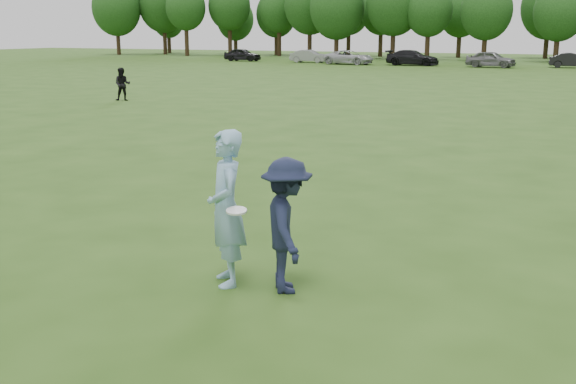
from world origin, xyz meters
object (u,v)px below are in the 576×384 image
(car_d, at_px, (412,58))
(car_f, at_px, (572,60))
(car_c, at_px, (349,57))
(defender, at_px, (287,226))
(thrower, at_px, (226,208))
(car_b, at_px, (309,56))
(car_a, at_px, (243,55))
(player_far_a, at_px, (122,84))
(car_e, at_px, (491,59))

(car_d, xyz_separation_m, car_f, (14.68, 1.89, -0.08))
(car_c, xyz_separation_m, car_d, (6.48, 0.63, 0.05))
(defender, height_order, car_c, defender)
(car_d, bearing_deg, thrower, -167.37)
(car_b, distance_m, car_d, 11.83)
(defender, bearing_deg, car_f, -32.58)
(defender, relative_size, car_d, 0.34)
(car_a, xyz_separation_m, car_f, (34.90, 0.15, -0.04))
(thrower, height_order, car_a, thrower)
(player_far_a, bearing_deg, defender, -76.58)
(car_a, relative_size, car_c, 0.83)
(thrower, height_order, car_f, thrower)
(defender, distance_m, car_f, 61.39)
(thrower, relative_size, car_b, 0.51)
(defender, xyz_separation_m, car_f, (0.74, 61.38, -0.21))
(player_far_a, height_order, car_a, player_far_a)
(defender, bearing_deg, car_d, -18.70)
(thrower, relative_size, defender, 1.18)
(player_far_a, height_order, car_c, player_far_a)
(thrower, relative_size, car_c, 0.41)
(defender, relative_size, car_a, 0.42)
(car_b, distance_m, car_e, 19.54)
(car_c, bearing_deg, car_e, -84.16)
(defender, relative_size, car_b, 0.43)
(thrower, height_order, car_c, thrower)
(car_a, relative_size, car_f, 1.02)
(car_a, height_order, car_b, car_a)
(player_far_a, distance_m, car_a, 45.02)
(thrower, bearing_deg, car_e, 146.33)
(car_f, bearing_deg, car_e, 105.07)
(car_b, bearing_deg, car_e, -97.74)
(car_a, height_order, car_c, car_a)
(thrower, distance_m, car_c, 62.13)
(car_e, height_order, car_f, car_e)
(car_f, bearing_deg, car_a, 85.68)
(car_d, bearing_deg, car_a, 85.31)
(player_far_a, height_order, car_f, player_far_a)
(car_d, distance_m, car_f, 14.80)
(thrower, xyz_separation_m, car_b, (-24.84, 60.95, -0.38))
(defender, relative_size, car_c, 0.35)
(thrower, bearing_deg, car_f, 139.61)
(car_c, height_order, car_d, car_d)
(thrower, bearing_deg, car_c, 159.45)
(car_a, bearing_deg, car_e, -95.90)
(car_a, bearing_deg, car_c, -100.92)
(defender, relative_size, car_f, 0.43)
(thrower, bearing_deg, car_d, 153.48)
(car_a, bearing_deg, car_b, -93.76)
(thrower, height_order, player_far_a, thrower)
(defender, bearing_deg, thrower, 65.13)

